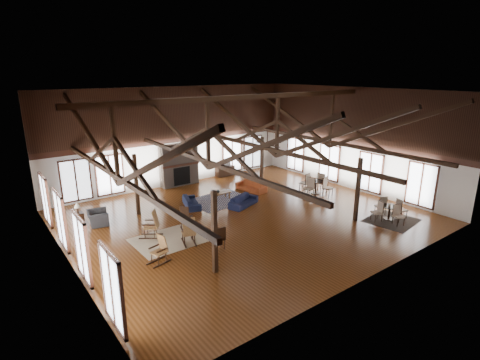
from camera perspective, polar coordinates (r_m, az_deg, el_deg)
floor at (r=18.42m, az=0.71°, el=-5.65°), size 16.00×16.00×0.00m
ceiling at (r=17.09m, az=0.78°, el=13.34°), size 16.00×14.00×0.02m
wall_back at (r=23.35m, az=-9.85°, el=6.51°), size 16.00×0.02×6.00m
wall_front at (r=12.90m, az=20.06°, el=-2.31°), size 16.00×0.02×6.00m
wall_left at (r=14.29m, az=-25.62°, el=-1.16°), size 0.02×14.00×6.00m
wall_right at (r=23.18m, az=16.72°, el=5.99°), size 0.02×14.00×6.00m
roof_truss at (r=17.31m, az=0.76°, el=6.81°), size 15.60×14.07×3.14m
post_grid at (r=17.90m, az=0.73°, el=-1.12°), size 8.16×7.16×3.05m
fireplace at (r=23.41m, az=-9.27°, el=2.28°), size 2.50×0.69×2.60m
ceiling_fan at (r=16.91m, az=4.18°, el=5.52°), size 1.60×1.60×0.75m
sofa_navy_front at (r=19.79m, az=0.54°, el=-3.21°), size 1.99×1.30×0.54m
sofa_navy_left at (r=19.87m, az=-7.39°, el=-3.32°), size 1.88×1.20×0.51m
sofa_orange at (r=22.26m, az=1.70°, el=-0.94°), size 2.04×1.08×0.56m
coffee_table at (r=20.74m, az=-2.98°, el=-2.03°), size 1.13×0.61×0.42m
vase at (r=20.65m, az=-3.37°, el=-1.66°), size 0.23×0.23×0.20m
armchair at (r=18.64m, az=-20.86°, el=-5.41°), size 1.17×1.07×0.66m
side_table_lamp at (r=18.99m, az=-23.40°, el=-5.06°), size 0.42×0.42×1.07m
rocking_chair_a at (r=16.51m, az=-13.12°, el=-6.63°), size 1.06×0.97×1.22m
rocking_chair_b at (r=15.63m, az=-7.80°, el=-7.79°), size 0.72×1.01×1.17m
rocking_chair_c at (r=14.46m, az=-12.04°, el=-10.30°), size 0.92×0.63×1.08m
side_chair_a at (r=17.20m, az=-8.31°, el=-5.28°), size 0.62×0.62×1.05m
side_chair_b at (r=15.03m, az=-3.07°, el=-8.60°), size 0.46×0.46×0.98m
cafe_table_near at (r=19.33m, az=21.81°, el=-4.28°), size 1.86×1.86×0.96m
cafe_table_far at (r=22.11m, az=11.49°, el=-0.69°), size 2.11×2.11×1.08m
cup_near at (r=19.19m, az=21.81°, el=-3.58°), size 0.18×0.18×0.11m
cup_far at (r=22.09m, az=11.40°, el=0.08°), size 0.16×0.16×0.10m
tv_console at (r=25.45m, az=-2.30°, el=1.40°), size 1.31×0.49×0.66m
television at (r=25.29m, az=-2.40°, el=2.65°), size 0.88×0.19×0.50m
rug_tan at (r=16.34m, az=-10.68°, el=-8.92°), size 2.99×2.37×0.01m
rug_navy at (r=20.74m, az=-3.12°, el=-3.08°), size 3.44×2.69×0.01m
rug_dark at (r=19.41m, az=22.08°, el=-5.71°), size 2.51×2.34×0.01m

